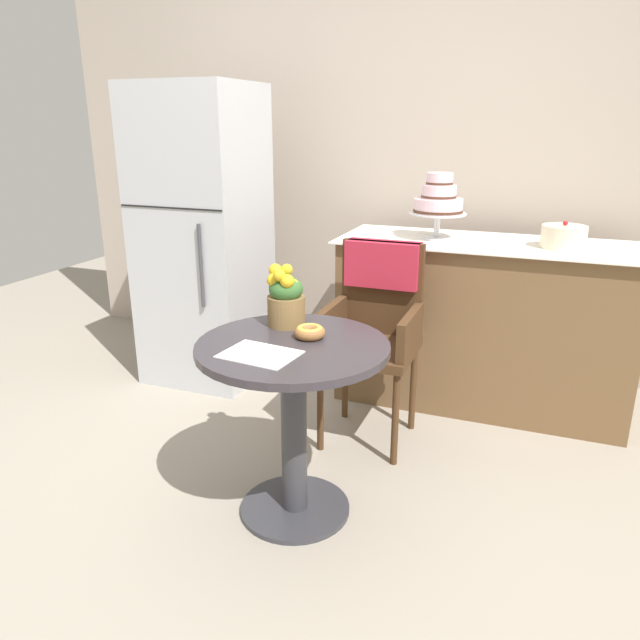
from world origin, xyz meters
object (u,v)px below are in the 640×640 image
(round_layer_cake, at_px, (564,237))
(refrigerator, at_px, (203,238))
(tiered_cake_stand, at_px, (438,201))
(wicker_chair, at_px, (376,310))
(flower_vase, at_px, (286,298))
(donut_front, at_px, (310,331))
(cafe_table, at_px, (293,396))

(round_layer_cake, height_order, refrigerator, refrigerator)
(tiered_cake_stand, relative_size, round_layer_cake, 1.60)
(wicker_chair, height_order, flower_vase, flower_vase)
(donut_front, height_order, round_layer_cake, round_layer_cake)
(wicker_chair, relative_size, round_layer_cake, 4.42)
(flower_vase, bearing_deg, round_layer_cake, 47.30)
(cafe_table, distance_m, round_layer_cake, 1.62)
(refrigerator, bearing_deg, round_layer_cake, 5.10)
(wicker_chair, height_order, tiered_cake_stand, tiered_cake_stand)
(cafe_table, height_order, refrigerator, refrigerator)
(wicker_chair, xyz_separation_m, refrigerator, (-1.15, 0.34, 0.21))
(donut_front, distance_m, tiered_cake_stand, 1.29)
(donut_front, bearing_deg, tiered_cake_stand, 79.06)
(donut_front, height_order, flower_vase, flower_vase)
(cafe_table, height_order, donut_front, donut_front)
(wicker_chair, xyz_separation_m, tiered_cake_stand, (0.17, 0.54, 0.46))
(donut_front, distance_m, refrigerator, 1.49)
(wicker_chair, distance_m, refrigerator, 1.22)
(flower_vase, distance_m, tiered_cake_stand, 1.21)
(round_layer_cake, relative_size, refrigerator, 0.13)
(flower_vase, bearing_deg, tiered_cake_stand, 71.31)
(round_layer_cake, bearing_deg, wicker_chair, -147.12)
(tiered_cake_stand, height_order, refrigerator, refrigerator)
(cafe_table, bearing_deg, flower_vase, 120.24)
(cafe_table, relative_size, refrigerator, 0.42)
(tiered_cake_stand, height_order, round_layer_cake, tiered_cake_stand)
(tiered_cake_stand, relative_size, refrigerator, 0.20)
(wicker_chair, distance_m, flower_vase, 0.64)
(tiered_cake_stand, xyz_separation_m, refrigerator, (-1.32, -0.20, -0.25))
(refrigerator, bearing_deg, cafe_table, -46.33)
(cafe_table, relative_size, flower_vase, 2.95)
(flower_vase, distance_m, refrigerator, 1.32)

